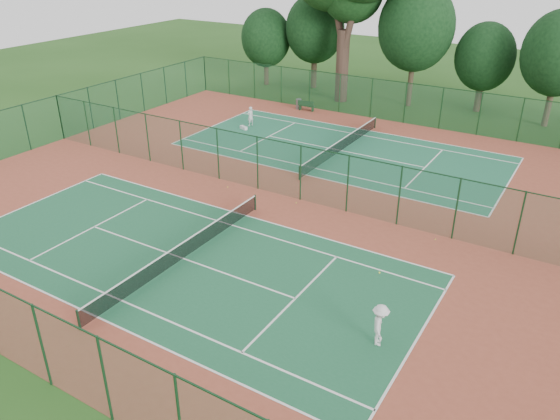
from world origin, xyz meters
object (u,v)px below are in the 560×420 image
at_px(player_near, 380,325).
at_px(kit_bag, 244,128).
at_px(player_far, 250,116).
at_px(bench, 306,106).
at_px(trash_bin, 299,104).

bearing_deg(player_near, kit_bag, 24.18).
relative_size(player_near, player_far, 1.09).
height_order(player_near, bench, player_near).
bearing_deg(bench, kit_bag, -109.35).
xyz_separation_m(player_near, kit_bag, (-19.84, 19.25, -0.77)).
height_order(player_far, kit_bag, player_far).
bearing_deg(player_near, bench, 12.32).
bearing_deg(player_far, player_near, 63.54).
xyz_separation_m(player_far, trash_bin, (0.94, 6.56, -0.37)).
distance_m(bench, kit_bag, 7.71).
bearing_deg(trash_bin, player_near, -54.85).
relative_size(player_near, kit_bag, 2.47).
relative_size(trash_bin, bench, 0.59).
bearing_deg(kit_bag, player_near, -23.53).
bearing_deg(trash_bin, bench, -10.99).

